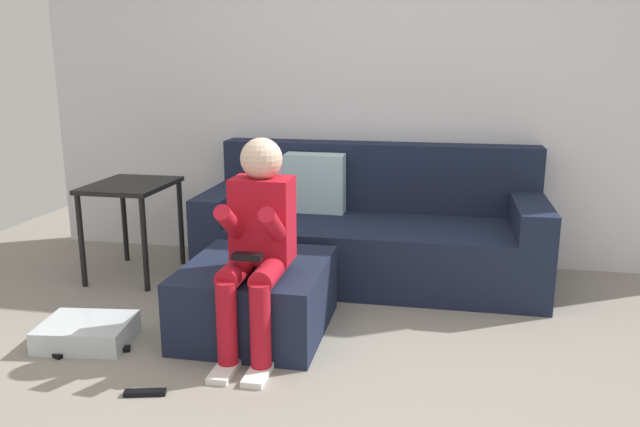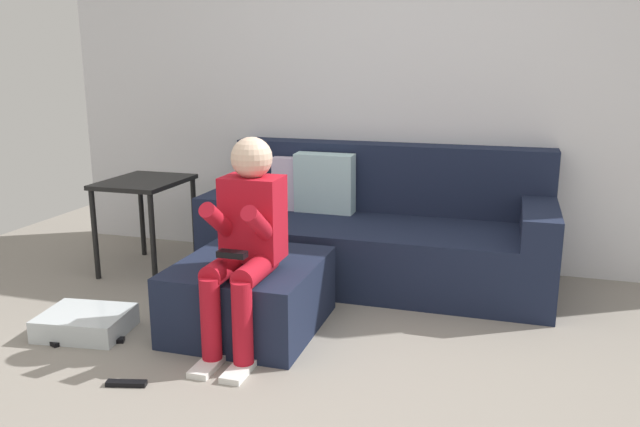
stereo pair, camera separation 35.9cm
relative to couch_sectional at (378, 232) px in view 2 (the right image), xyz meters
The scene contains 10 objects.
ground_plane 1.78m from the couch_sectional, 90.24° to the right, with size 6.47×6.47×0.00m, color gray.
wall_back 1.05m from the couch_sectional, 90.95° to the left, with size 4.98×0.10×2.54m, color silver.
couch_sectional is the anchor object (origin of this frame).
ottoman 1.14m from the couch_sectional, 115.63° to the right, with size 0.73×0.82×0.38m, color #192138.
person_seated 1.32m from the couch_sectional, 108.87° to the right, with size 0.30×0.63×1.06m.
storage_bin 1.90m from the couch_sectional, 134.11° to the right, with size 0.45×0.36×0.12m, color silver.
side_table 1.61m from the couch_sectional, 169.18° to the right, with size 0.50×0.62×0.64m.
remote_near_ottoman 1.96m from the couch_sectional, 113.52° to the right, with size 0.18×0.04×0.02m, color black.
remote_by_storage_bin 1.85m from the couch_sectional, 128.65° to the right, with size 0.19×0.05×0.02m, color black.
remote_under_side_table 2.09m from the couch_sectional, 133.52° to the right, with size 0.20×0.04×0.02m, color black.
Camera 2 is at (0.82, -2.24, 1.42)m, focal length 35.41 mm.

